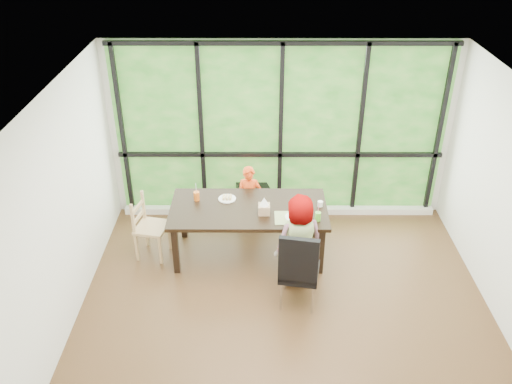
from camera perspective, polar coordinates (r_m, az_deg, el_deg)
ground at (r=6.74m, az=3.06°, el=-12.10°), size 5.00×5.00×0.00m
back_wall at (r=7.90m, az=2.61°, el=6.46°), size 5.00×0.00×5.00m
foliage_backdrop at (r=7.88m, az=2.62°, el=6.40°), size 4.80×0.02×2.65m
window_mullions at (r=7.84m, az=2.63°, el=6.29°), size 4.80×0.06×2.65m
window_sill at (r=8.42m, az=2.43°, el=-1.93°), size 4.80×0.12×0.10m
dining_table at (r=7.36m, az=-0.78°, el=-4.15°), size 2.12×1.08×0.75m
chair_window_leather at (r=8.16m, az=-0.35°, el=0.96°), size 0.57×0.57×1.08m
chair_interior_leather at (r=6.48m, az=4.64°, el=-7.90°), size 0.53×0.53×1.08m
chair_end_beech at (r=7.43m, az=-11.01°, el=-3.70°), size 0.48×0.49×0.90m
child_toddler at (r=7.80m, az=-0.72°, el=-0.76°), size 0.39×0.28×1.02m
child_older at (r=6.76m, az=4.41°, el=-5.13°), size 0.71×0.57×1.26m
placemat at (r=6.95m, az=3.82°, el=-2.76°), size 0.44×0.32×0.01m
plate_far at (r=7.35m, az=-3.08°, el=-0.72°), size 0.24×0.24×0.02m
plate_near at (r=6.96m, az=4.21°, el=-2.69°), size 0.27×0.27×0.02m
orange_cup at (r=7.33m, az=-6.33°, el=-0.43°), size 0.08×0.08×0.13m
green_cup at (r=6.90m, az=6.58°, el=-2.60°), size 0.08×0.08×0.12m
white_mug at (r=7.22m, az=6.83°, el=-1.25°), size 0.07×0.07×0.07m
tissue_box at (r=7.00m, az=0.87°, el=-1.84°), size 0.15×0.15×0.13m
crepe_rolls_far at (r=7.33m, az=-3.09°, el=-0.55°), size 0.15×0.12×0.04m
crepe_rolls_near at (r=6.94m, az=4.22°, el=-2.50°), size 0.10×0.12×0.04m
straw_white at (r=7.28m, az=-6.37°, el=0.27°), size 0.01×0.04×0.20m
straw_pink at (r=6.85m, az=6.63°, el=-1.89°), size 0.01×0.04×0.20m
tissue at (r=6.94m, az=0.87°, el=-1.00°), size 0.12×0.12×0.11m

